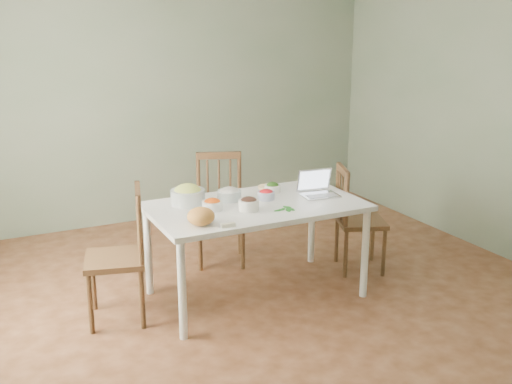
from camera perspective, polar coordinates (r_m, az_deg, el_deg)
name	(u,v)px	position (r m, az deg, el deg)	size (l,w,h in m)	color
floor	(267,301)	(5.06, 1.06, -10.20)	(5.00, 5.00, 0.00)	#4C2812
wall_back	(166,101)	(6.91, -8.52, 8.50)	(5.00, 0.00, 2.70)	gray
wall_right	(504,117)	(6.17, 22.40, 6.58)	(0.00, 5.00, 2.70)	gray
dining_table	(256,250)	(5.00, 0.00, -5.51)	(1.70, 0.96, 0.80)	white
chair_far	(220,210)	(5.64, -3.39, -1.75)	(0.46, 0.43, 1.03)	#382515
chair_left	(115,256)	(4.69, -13.20, -5.89)	(0.46, 0.44, 1.04)	#382515
chair_right	(361,219)	(5.57, 9.87, -2.50)	(0.43, 0.41, 0.97)	#382515
bread_boule	(201,216)	(4.37, -5.22, -2.30)	(0.20, 0.20, 0.13)	#BC7537
butter_stick	(228,225)	(4.33, -2.65, -3.15)	(0.11, 0.03, 0.03)	beige
bowl_squash	(188,194)	(4.87, -6.46, -0.23)	(0.28, 0.28, 0.16)	#E6DA71
bowl_carrot	(212,204)	(4.72, -4.15, -1.16)	(0.16, 0.16, 0.09)	#D84E0C
bowl_onion	(229,194)	(4.96, -2.54, -0.18)	(0.20, 0.20, 0.11)	silver
bowl_mushroom	(249,204)	(4.69, -0.69, -1.12)	(0.16, 0.16, 0.11)	black
bowl_redpep	(266,194)	(4.98, 0.96, -0.23)	(0.14, 0.14, 0.08)	red
bowl_broccoli	(273,187)	(5.19, 1.57, 0.44)	(0.14, 0.14, 0.09)	black
flatbread	(269,187)	(5.32, 1.22, 0.46)	(0.19, 0.19, 0.02)	beige
basil_bunch	(283,209)	(4.72, 2.60, -1.57)	(0.19, 0.19, 0.02)	#18711C
laptop	(320,184)	(5.08, 6.10, 0.74)	(0.30, 0.26, 0.21)	silver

